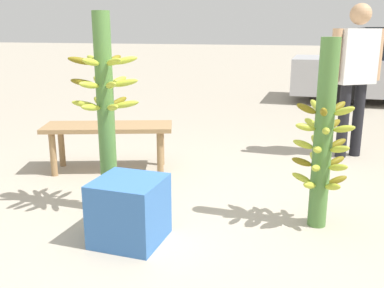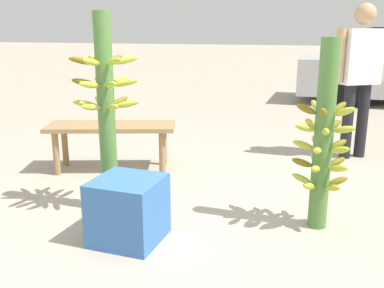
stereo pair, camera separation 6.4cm
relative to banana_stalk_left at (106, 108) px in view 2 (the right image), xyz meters
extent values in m
plane|color=#A89E8C|center=(0.72, -0.12, -0.79)|extent=(80.00, 80.00, 0.00)
cylinder|color=#4C7A38|center=(0.00, 0.00, -0.06)|extent=(0.12, 0.12, 1.46)
ellipsoid|color=#736414|center=(0.01, 0.15, 0.34)|extent=(0.05, 0.19, 0.08)
ellipsoid|color=#ADB733|center=(-0.13, 0.08, 0.34)|extent=(0.19, 0.14, 0.08)
ellipsoid|color=#736414|center=(-0.13, -0.07, 0.34)|extent=(0.19, 0.13, 0.08)
ellipsoid|color=#ADB733|center=(-0.01, -0.15, 0.34)|extent=(0.05, 0.19, 0.08)
ellipsoid|color=#ADB733|center=(0.13, -0.08, 0.34)|extent=(0.19, 0.14, 0.08)
ellipsoid|color=#ADB733|center=(0.13, 0.07, 0.34)|extent=(0.19, 0.13, 0.08)
ellipsoid|color=#736414|center=(-0.14, -0.04, 0.18)|extent=(0.20, 0.10, 0.08)
ellipsoid|color=#ADB733|center=(-0.03, -0.14, 0.18)|extent=(0.09, 0.20, 0.08)
ellipsoid|color=#ADB733|center=(0.11, -0.10, 0.18)|extent=(0.17, 0.16, 0.08)
ellipsoid|color=#ADB733|center=(0.14, 0.04, 0.18)|extent=(0.20, 0.10, 0.08)
ellipsoid|color=#ADB733|center=(0.03, 0.14, 0.18)|extent=(0.09, 0.20, 0.08)
ellipsoid|color=#ADB733|center=(-0.11, 0.10, 0.18)|extent=(0.17, 0.16, 0.08)
ellipsoid|color=#ADB733|center=(-0.14, -0.05, 0.03)|extent=(0.20, 0.11, 0.08)
ellipsoid|color=#ADB733|center=(-0.03, -0.15, 0.03)|extent=(0.08, 0.20, 0.08)
ellipsoid|color=#ADB733|center=(0.11, -0.10, 0.03)|extent=(0.17, 0.16, 0.08)
ellipsoid|color=#ADB733|center=(0.14, 0.05, 0.03)|extent=(0.20, 0.11, 0.08)
ellipsoid|color=#736414|center=(0.03, 0.15, 0.03)|extent=(0.08, 0.20, 0.08)
ellipsoid|color=#ADB733|center=(-0.11, 0.10, 0.03)|extent=(0.17, 0.16, 0.08)
cylinder|color=#4C7A38|center=(1.50, 0.23, -0.14)|extent=(0.13, 0.13, 1.29)
ellipsoid|color=#ADB733|center=(1.43, 0.34, 0.04)|extent=(0.12, 0.15, 0.10)
ellipsoid|color=#736414|center=(1.38, 0.20, 0.04)|extent=(0.15, 0.08, 0.10)
ellipsoid|color=#736414|center=(1.50, 0.11, 0.04)|extent=(0.05, 0.15, 0.10)
ellipsoid|color=#ADB733|center=(1.62, 0.19, 0.04)|extent=(0.15, 0.10, 0.10)
ellipsoid|color=#736414|center=(1.58, 0.33, 0.04)|extent=(0.13, 0.14, 0.10)
ellipsoid|color=#736414|center=(1.56, 0.34, -0.08)|extent=(0.11, 0.15, 0.08)
ellipsoid|color=#ADB733|center=(1.41, 0.32, -0.08)|extent=(0.13, 0.14, 0.08)
ellipsoid|color=#ADB733|center=(1.39, 0.18, -0.08)|extent=(0.15, 0.10, 0.08)
ellipsoid|color=#ADB733|center=(1.52, 0.10, -0.08)|extent=(0.06, 0.15, 0.08)
ellipsoid|color=#ADB733|center=(1.63, 0.21, -0.08)|extent=(0.15, 0.07, 0.08)
ellipsoid|color=#ADB733|center=(1.38, 0.22, -0.21)|extent=(0.15, 0.06, 0.09)
ellipsoid|color=#ADB733|center=(1.47, 0.11, -0.21)|extent=(0.08, 0.15, 0.09)
ellipsoid|color=#ADB733|center=(1.61, 0.17, -0.21)|extent=(0.15, 0.11, 0.09)
ellipsoid|color=#736414|center=(1.60, 0.32, -0.21)|extent=(0.14, 0.13, 0.09)
ellipsoid|color=#ADB733|center=(1.45, 0.35, -0.21)|extent=(0.10, 0.15, 0.09)
ellipsoid|color=#ADB733|center=(1.47, 0.11, -0.33)|extent=(0.08, 0.15, 0.08)
ellipsoid|color=#ADB733|center=(1.61, 0.17, -0.33)|extent=(0.15, 0.11, 0.08)
ellipsoid|color=#736414|center=(1.60, 0.32, -0.33)|extent=(0.14, 0.13, 0.08)
ellipsoid|color=#ADB733|center=(1.45, 0.35, -0.33)|extent=(0.10, 0.15, 0.08)
ellipsoid|color=#736414|center=(1.38, 0.22, -0.33)|extent=(0.15, 0.06, 0.08)
ellipsoid|color=#ADB733|center=(1.44, 0.12, -0.46)|extent=(0.11, 0.15, 0.09)
ellipsoid|color=#ADB733|center=(1.59, 0.14, -0.46)|extent=(0.14, 0.14, 0.09)
ellipsoid|color=#736414|center=(1.62, 0.29, -0.46)|extent=(0.15, 0.11, 0.09)
ellipsoid|color=#ADB733|center=(1.49, 0.36, -0.46)|extent=(0.06, 0.15, 0.09)
ellipsoid|color=#ADB733|center=(1.38, 0.25, -0.46)|extent=(0.15, 0.07, 0.09)
cylinder|color=black|center=(1.66, 2.06, -0.39)|extent=(0.16, 0.16, 0.79)
cylinder|color=black|center=(1.81, 2.17, -0.39)|extent=(0.16, 0.16, 0.79)
cube|color=white|center=(1.73, 2.12, 0.28)|extent=(0.44, 0.39, 0.56)
cylinder|color=tan|center=(1.53, 1.97, 0.30)|extent=(0.14, 0.14, 0.53)
cylinder|color=tan|center=(1.94, 2.27, 0.30)|extent=(0.14, 0.14, 0.53)
sphere|color=tan|center=(1.73, 2.12, 0.70)|extent=(0.21, 0.21, 0.21)
cube|color=#99754C|center=(-0.48, 0.85, -0.35)|extent=(1.28, 0.82, 0.04)
cylinder|color=#99754C|center=(-1.00, 0.82, -0.58)|extent=(0.06, 0.06, 0.41)
cylinder|color=#99754C|center=(-0.07, 1.17, -0.58)|extent=(0.06, 0.06, 0.41)
cylinder|color=#99754C|center=(-0.89, 0.54, -0.58)|extent=(0.06, 0.06, 0.41)
cylinder|color=#99754C|center=(0.04, 0.89, -0.58)|extent=(0.06, 0.06, 0.41)
cylinder|color=black|center=(1.60, 5.41, -0.48)|extent=(0.62, 0.22, 0.61)
cylinder|color=black|center=(1.54, 6.94, -0.48)|extent=(0.62, 0.22, 0.61)
cube|color=#386BB2|center=(0.36, -0.39, -0.58)|extent=(0.42, 0.42, 0.42)
camera|label=1|loc=(1.56, -2.67, 0.54)|focal=40.00mm
camera|label=2|loc=(1.62, -2.65, 0.54)|focal=40.00mm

